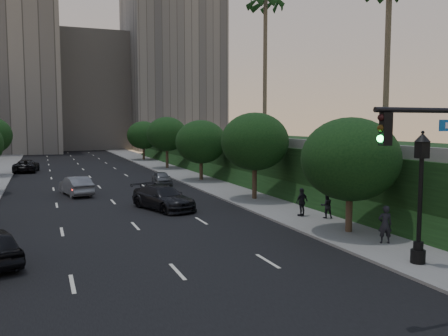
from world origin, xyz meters
name	(u,v)px	position (x,y,z in m)	size (l,w,h in m)	color
ground	(222,321)	(0.00, 0.00, 0.00)	(160.00, 160.00, 0.00)	black
road_surface	(102,190)	(0.00, 30.00, 0.01)	(16.00, 140.00, 0.02)	black
sidewalk_right	(210,184)	(10.25, 30.00, 0.07)	(4.50, 140.00, 0.15)	slate
embankment	(326,162)	(22.00, 28.00, 2.00)	(18.00, 90.00, 4.00)	black
parapet_wall	(250,140)	(13.50, 28.00, 4.35)	(0.35, 90.00, 0.70)	slate
office_block_mid	(90,93)	(6.00, 102.00, 13.00)	(22.00, 18.00, 26.00)	#A49F96
office_block_right	(171,71)	(24.00, 96.00, 18.00)	(20.00, 22.00, 36.00)	gray
tree_right_a	(350,159)	(10.30, 8.00, 4.02)	(5.20, 5.20, 6.24)	#38281C
tree_right_b	(255,142)	(10.30, 20.00, 4.52)	(5.20, 5.20, 6.74)	#38281C
tree_right_c	(201,142)	(10.30, 33.00, 4.02)	(5.20, 5.20, 6.24)	#38281C
tree_right_d	(167,134)	(10.30, 47.00, 4.52)	(5.20, 5.20, 6.74)	#38281C
tree_right_e	(143,135)	(10.30, 62.00, 4.02)	(5.20, 5.20, 6.24)	#38281C
palm_far	(266,3)	(16.00, 30.00, 17.64)	(3.20, 3.20, 15.50)	#4C4233
street_lamp	(420,204)	(9.50, 2.16, 2.63)	(0.64, 0.64, 5.62)	black
sedan_mid_left	(76,186)	(-2.34, 27.54, 0.79)	(1.67, 4.80, 1.58)	slate
sedan_far_left	(26,166)	(-6.66, 49.16, 0.77)	(2.54, 5.51, 1.53)	black
sedan_near_right	(163,198)	(2.79, 18.66, 0.82)	(2.31, 5.68, 1.65)	black
sedan_far_right	(162,178)	(5.82, 31.58, 0.64)	(1.52, 3.77, 1.29)	#4E5154
pedestrian_a	(385,224)	(10.42, 5.30, 1.07)	(0.67, 0.44, 1.84)	black
pedestrian_b	(326,206)	(11.22, 11.53, 0.91)	(0.74, 0.58, 1.53)	black
pedestrian_c	(302,202)	(10.14, 12.62, 1.03)	(1.03, 0.43, 1.76)	black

